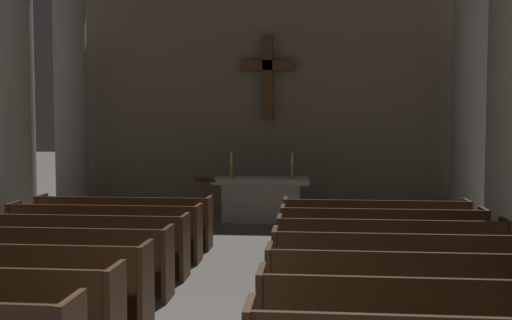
{
  "coord_description": "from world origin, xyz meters",
  "views": [
    {
      "loc": [
        1.15,
        -4.42,
        2.3
      ],
      "look_at": [
        0.0,
        7.92,
        1.51
      ],
      "focal_mm": 42.22,
      "sensor_mm": 36.0,
      "label": 1
    }
  ],
  "objects": [
    {
      "name": "column_right_fourth",
      "position": [
        4.77,
        9.96,
        2.83
      ],
      "size": [
        1.18,
        1.18,
        5.82
      ],
      "color": "#9E998E",
      "rests_on": "ground"
    },
    {
      "name": "apse_with_cross",
      "position": [
        0.0,
        11.38,
        3.11
      ],
      "size": [
        10.81,
        0.51,
        6.21
      ],
      "color": "gray",
      "rests_on": "ground"
    },
    {
      "name": "pew_right_row_6",
      "position": [
        2.26,
        5.14,
        0.48
      ],
      "size": [
        3.2,
        0.5,
        0.95
      ],
      "color": "#422B19",
      "rests_on": "ground"
    },
    {
      "name": "lectern",
      "position": [
        -1.12,
        8.1,
        0.55
      ],
      "size": [
        0.44,
        0.36,
        1.15
      ],
      "color": "#422B19",
      "rests_on": "ground"
    },
    {
      "name": "pew_right_row_5",
      "position": [
        2.26,
        4.11,
        0.48
      ],
      "size": [
        3.2,
        0.5,
        0.95
      ],
      "color": "#422B19",
      "rests_on": "ground"
    },
    {
      "name": "pew_left_row_6",
      "position": [
        -2.26,
        5.14,
        0.48
      ],
      "size": [
        3.2,
        0.5,
        0.95
      ],
      "color": "#422B19",
      "rests_on": "ground"
    },
    {
      "name": "column_left_third",
      "position": [
        -4.77,
        7.12,
        2.83
      ],
      "size": [
        1.18,
        1.18,
        5.82
      ],
      "color": "#9E998E",
      "rests_on": "ground"
    },
    {
      "name": "candlestick_right",
      "position": [
        0.7,
        9.3,
        1.19
      ],
      "size": [
        0.16,
        0.16,
        0.58
      ],
      "color": "#B79338",
      "rests_on": "altar"
    },
    {
      "name": "pew_right_row_3",
      "position": [
        2.26,
        2.03,
        0.48
      ],
      "size": [
        3.2,
        0.5,
        0.95
      ],
      "color": "#422B19",
      "rests_on": "ground"
    },
    {
      "name": "candlestick_left",
      "position": [
        -0.7,
        9.3,
        1.19
      ],
      "size": [
        0.16,
        0.16,
        0.58
      ],
      "color": "#B79338",
      "rests_on": "altar"
    },
    {
      "name": "pew_left_row_4",
      "position": [
        -2.26,
        3.07,
        0.48
      ],
      "size": [
        3.2,
        0.5,
        0.95
      ],
      "color": "#422B19",
      "rests_on": "ground"
    },
    {
      "name": "pew_left_row_3",
      "position": [
        -2.26,
        2.03,
        0.48
      ],
      "size": [
        3.2,
        0.5,
        0.95
      ],
      "color": "#422B19",
      "rests_on": "ground"
    },
    {
      "name": "column_left_fourth",
      "position": [
        -4.77,
        9.96,
        2.83
      ],
      "size": [
        1.18,
        1.18,
        5.82
      ],
      "color": "#9E998E",
      "rests_on": "ground"
    },
    {
      "name": "pew_left_row_5",
      "position": [
        -2.26,
        4.11,
        0.48
      ],
      "size": [
        3.2,
        0.5,
        0.95
      ],
      "color": "#422B19",
      "rests_on": "ground"
    },
    {
      "name": "pew_right_row_4",
      "position": [
        2.26,
        3.07,
        0.48
      ],
      "size": [
        3.2,
        0.5,
        0.95
      ],
      "color": "#422B19",
      "rests_on": "ground"
    },
    {
      "name": "column_right_third",
      "position": [
        4.77,
        7.12,
        2.83
      ],
      "size": [
        1.18,
        1.18,
        5.82
      ],
      "color": "#9E998E",
      "rests_on": "ground"
    },
    {
      "name": "pew_right_row_7",
      "position": [
        2.26,
        6.18,
        0.48
      ],
      "size": [
        3.2,
        0.5,
        0.95
      ],
      "color": "#422B19",
      "rests_on": "ground"
    },
    {
      "name": "altar",
      "position": [
        0.0,
        9.3,
        0.53
      ],
      "size": [
        2.2,
        0.9,
        1.01
      ],
      "color": "#BCB7AD",
      "rests_on": "ground"
    },
    {
      "name": "pew_left_row_7",
      "position": [
        -2.26,
        6.18,
        0.48
      ],
      "size": [
        3.2,
        0.5,
        0.95
      ],
      "color": "#422B19",
      "rests_on": "ground"
    }
  ]
}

